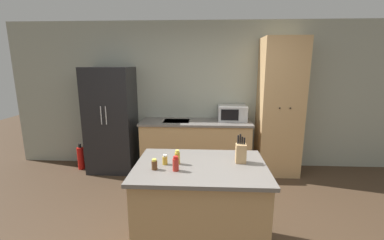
{
  "coord_description": "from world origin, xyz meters",
  "views": [
    {
      "loc": [
        -0.05,
        -2.32,
        1.87
      ],
      "look_at": [
        -0.24,
        1.4,
        1.05
      ],
      "focal_mm": 24.0,
      "sensor_mm": 36.0,
      "label": 1
    }
  ],
  "objects_px": {
    "spice_bottle_tall_dark": "(177,158)",
    "refrigerator": "(112,120)",
    "spice_bottle_short_red": "(165,160)",
    "spice_bottle_green_herb": "(176,164)",
    "pantry_cabinet": "(279,108)",
    "microwave": "(232,113)",
    "knife_block": "(241,153)",
    "fire_extinguisher": "(81,158)",
    "spice_bottle_amber_oil": "(154,165)"
  },
  "relations": [
    {
      "from": "refrigerator",
      "to": "spice_bottle_green_herb",
      "type": "height_order",
      "value": "refrigerator"
    },
    {
      "from": "spice_bottle_amber_oil",
      "to": "spice_bottle_short_red",
      "type": "bearing_deg",
      "value": 59.39
    },
    {
      "from": "spice_bottle_short_red",
      "to": "spice_bottle_amber_oil",
      "type": "relative_size",
      "value": 0.95
    },
    {
      "from": "spice_bottle_tall_dark",
      "to": "spice_bottle_amber_oil",
      "type": "xyz_separation_m",
      "value": [
        -0.19,
        -0.14,
        -0.02
      ]
    },
    {
      "from": "microwave",
      "to": "spice_bottle_tall_dark",
      "type": "distance_m",
      "value": 2.26
    },
    {
      "from": "spice_bottle_tall_dark",
      "to": "fire_extinguisher",
      "type": "bearing_deg",
      "value": 134.89
    },
    {
      "from": "refrigerator",
      "to": "knife_block",
      "type": "bearing_deg",
      "value": -44.76
    },
    {
      "from": "knife_block",
      "to": "spice_bottle_tall_dark",
      "type": "relative_size",
      "value": 2.06
    },
    {
      "from": "refrigerator",
      "to": "pantry_cabinet",
      "type": "height_order",
      "value": "pantry_cabinet"
    },
    {
      "from": "spice_bottle_tall_dark",
      "to": "spice_bottle_green_herb",
      "type": "distance_m",
      "value": 0.16
    },
    {
      "from": "microwave",
      "to": "refrigerator",
      "type": "bearing_deg",
      "value": -176.99
    },
    {
      "from": "spice_bottle_short_red",
      "to": "microwave",
      "type": "bearing_deg",
      "value": 68.75
    },
    {
      "from": "knife_block",
      "to": "fire_extinguisher",
      "type": "relative_size",
      "value": 0.59
    },
    {
      "from": "refrigerator",
      "to": "pantry_cabinet",
      "type": "relative_size",
      "value": 0.79
    },
    {
      "from": "spice_bottle_tall_dark",
      "to": "spice_bottle_green_herb",
      "type": "height_order",
      "value": "spice_bottle_tall_dark"
    },
    {
      "from": "microwave",
      "to": "pantry_cabinet",
      "type": "bearing_deg",
      "value": -6.11
    },
    {
      "from": "knife_block",
      "to": "spice_bottle_green_herb",
      "type": "relative_size",
      "value": 2.08
    },
    {
      "from": "knife_block",
      "to": "spice_bottle_tall_dark",
      "type": "height_order",
      "value": "knife_block"
    },
    {
      "from": "spice_bottle_short_red",
      "to": "spice_bottle_green_herb",
      "type": "bearing_deg",
      "value": -50.2
    },
    {
      "from": "refrigerator",
      "to": "pantry_cabinet",
      "type": "bearing_deg",
      "value": 0.54
    },
    {
      "from": "microwave",
      "to": "spice_bottle_tall_dark",
      "type": "height_order",
      "value": "microwave"
    },
    {
      "from": "fire_extinguisher",
      "to": "pantry_cabinet",
      "type": "bearing_deg",
      "value": 1.24
    },
    {
      "from": "pantry_cabinet",
      "to": "knife_block",
      "type": "bearing_deg",
      "value": -114.41
    },
    {
      "from": "pantry_cabinet",
      "to": "fire_extinguisher",
      "type": "relative_size",
      "value": 4.84
    },
    {
      "from": "refrigerator",
      "to": "spice_bottle_amber_oil",
      "type": "xyz_separation_m",
      "value": [
        1.19,
        -2.18,
        0.08
      ]
    },
    {
      "from": "spice_bottle_tall_dark",
      "to": "spice_bottle_green_herb",
      "type": "relative_size",
      "value": 1.01
    },
    {
      "from": "refrigerator",
      "to": "pantry_cabinet",
      "type": "distance_m",
      "value": 2.9
    },
    {
      "from": "spice_bottle_amber_oil",
      "to": "microwave",
      "type": "bearing_deg",
      "value": 68.2
    },
    {
      "from": "knife_block",
      "to": "spice_bottle_tall_dark",
      "type": "bearing_deg",
      "value": -173.59
    },
    {
      "from": "spice_bottle_green_herb",
      "to": "knife_block",
      "type": "bearing_deg",
      "value": 20.72
    },
    {
      "from": "microwave",
      "to": "knife_block",
      "type": "distance_m",
      "value": 2.08
    },
    {
      "from": "spice_bottle_short_red",
      "to": "spice_bottle_green_herb",
      "type": "height_order",
      "value": "spice_bottle_green_herb"
    },
    {
      "from": "spice_bottle_green_herb",
      "to": "pantry_cabinet",
      "type": "bearing_deg",
      "value": 55.91
    },
    {
      "from": "refrigerator",
      "to": "spice_bottle_amber_oil",
      "type": "height_order",
      "value": "refrigerator"
    },
    {
      "from": "pantry_cabinet",
      "to": "refrigerator",
      "type": "bearing_deg",
      "value": -179.46
    },
    {
      "from": "spice_bottle_short_red",
      "to": "spice_bottle_green_herb",
      "type": "relative_size",
      "value": 0.7
    },
    {
      "from": "microwave",
      "to": "fire_extinguisher",
      "type": "relative_size",
      "value": 1.03
    },
    {
      "from": "pantry_cabinet",
      "to": "spice_bottle_tall_dark",
      "type": "height_order",
      "value": "pantry_cabinet"
    },
    {
      "from": "knife_block",
      "to": "spice_bottle_short_red",
      "type": "height_order",
      "value": "knife_block"
    },
    {
      "from": "microwave",
      "to": "spice_bottle_short_red",
      "type": "relative_size",
      "value": 5.18
    },
    {
      "from": "knife_block",
      "to": "spice_bottle_amber_oil",
      "type": "distance_m",
      "value": 0.82
    },
    {
      "from": "spice_bottle_amber_oil",
      "to": "spice_bottle_green_herb",
      "type": "xyz_separation_m",
      "value": [
        0.19,
        -0.02,
        0.02
      ]
    },
    {
      "from": "spice_bottle_tall_dark",
      "to": "spice_bottle_green_herb",
      "type": "bearing_deg",
      "value": -89.21
    },
    {
      "from": "spice_bottle_tall_dark",
      "to": "fire_extinguisher",
      "type": "height_order",
      "value": "spice_bottle_tall_dark"
    },
    {
      "from": "spice_bottle_green_herb",
      "to": "spice_bottle_amber_oil",
      "type": "bearing_deg",
      "value": 175.29
    },
    {
      "from": "refrigerator",
      "to": "fire_extinguisher",
      "type": "relative_size",
      "value": 3.84
    },
    {
      "from": "spice_bottle_tall_dark",
      "to": "refrigerator",
      "type": "bearing_deg",
      "value": 124.22
    },
    {
      "from": "microwave",
      "to": "spice_bottle_short_red",
      "type": "height_order",
      "value": "microwave"
    },
    {
      "from": "microwave",
      "to": "spice_bottle_short_red",
      "type": "xyz_separation_m",
      "value": [
        -0.84,
        -2.16,
        -0.05
      ]
    },
    {
      "from": "spice_bottle_short_red",
      "to": "spice_bottle_tall_dark",
      "type": "bearing_deg",
      "value": 8.3
    }
  ]
}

